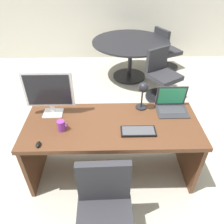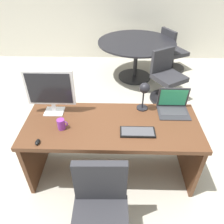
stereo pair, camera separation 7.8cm
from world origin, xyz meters
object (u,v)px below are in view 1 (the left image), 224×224
at_px(laptop, 172,102).
at_px(keyboard, 138,131).
at_px(desk, 112,135).
at_px(meeting_chair_near, 161,79).
at_px(meeting_table, 131,50).
at_px(coffee_mug, 61,126).
at_px(meeting_chair_far, 165,53).
at_px(monitor, 49,91).
at_px(desk_lamp, 143,91).
at_px(office_chair, 105,219).
at_px(mouse, 38,144).

xyz_separation_m(laptop, keyboard, (-0.40, -0.38, -0.06)).
bearing_deg(desk, meeting_chair_near, 61.08).
bearing_deg(meeting_table, desk, -99.83).
height_order(laptop, keyboard, laptop).
xyz_separation_m(coffee_mug, meeting_chair_far, (1.69, 2.89, -0.46)).
bearing_deg(coffee_mug, keyboard, -3.50).
xyz_separation_m(desk, meeting_chair_far, (1.20, 2.76, -0.21)).
height_order(monitor, meeting_chair_far, monitor).
relative_size(desk, meeting_chair_near, 2.06).
xyz_separation_m(desk_lamp, meeting_table, (0.09, 2.17, -0.41)).
distance_m(office_chair, meeting_chair_near, 2.59).
height_order(office_chair, meeting_chair_near, office_chair).
height_order(desk, meeting_chair_near, meeting_chair_near).
bearing_deg(meeting_table, coffee_mug, -109.70).
height_order(coffee_mug, office_chair, same).
height_order(desk, laptop, laptop).
bearing_deg(keyboard, office_chair, -117.31).
bearing_deg(coffee_mug, monitor, 117.48).
relative_size(mouse, meeting_chair_far, 0.08).
bearing_deg(coffee_mug, desk, 14.92).
bearing_deg(monitor, meeting_chair_far, 55.27).
relative_size(office_chair, meeting_chair_near, 1.01).
relative_size(desk, meeting_chair_far, 1.99).
distance_m(laptop, meeting_table, 2.18).
xyz_separation_m(desk, mouse, (-0.66, -0.33, 0.22)).
bearing_deg(keyboard, mouse, -170.01).
xyz_separation_m(desk_lamp, meeting_chair_near, (0.57, 1.41, -0.64)).
relative_size(desk, laptop, 5.43).
xyz_separation_m(office_chair, meeting_chair_far, (1.28, 3.56, 0.00)).
distance_m(desk, coffee_mug, 0.56).
height_order(desk_lamp, meeting_table, desk_lamp).
bearing_deg(meeting_table, mouse, -111.63).
height_order(desk, desk_lamp, desk_lamp).
relative_size(laptop, keyboard, 0.98).
bearing_deg(desk_lamp, laptop, 1.61).
height_order(laptop, office_chair, laptop).
height_order(desk_lamp, office_chair, desk_lamp).
bearing_deg(laptop, coffee_mug, -163.41).
height_order(coffee_mug, meeting_chair_far, meeting_chair_far).
bearing_deg(meeting_chair_far, office_chair, -109.74).
bearing_deg(office_chair, meeting_chair_near, 68.15).
xyz_separation_m(laptop, meeting_chair_far, (0.55, 2.56, -0.48)).
bearing_deg(meeting_chair_far, laptop, -102.24).
height_order(mouse, desk_lamp, desk_lamp).
height_order(coffee_mug, meeting_table, coffee_mug).
bearing_deg(meeting_chair_near, coffee_mug, -128.30).
height_order(monitor, office_chair, monitor).
xyz_separation_m(desk, meeting_chair_near, (0.89, 1.61, -0.20)).
bearing_deg(coffee_mug, desk_lamp, 22.09).
distance_m(keyboard, meeting_chair_far, 3.12).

